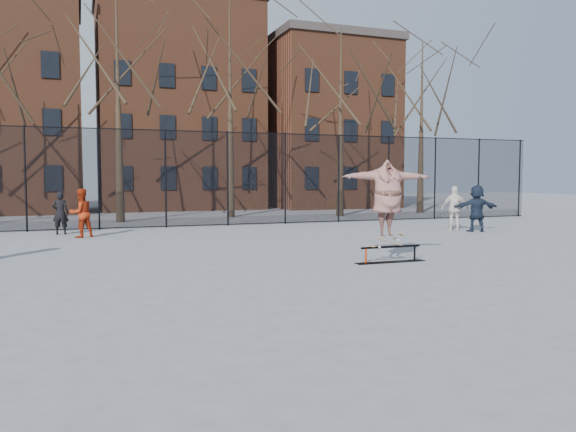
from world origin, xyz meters
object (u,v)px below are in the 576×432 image
object	(u,v)px
skate_rail	(391,256)
bystander_black	(60,213)
bystander_red	(81,213)
bystander_navy	(477,208)
skater	(387,204)
skateboard	(387,244)
bystander_white	(455,208)

from	to	relation	value
skate_rail	bystander_black	world-z (taller)	bystander_black
bystander_red	bystander_navy	xyz separation A→B (m)	(14.04, -3.04, 0.05)
bystander_navy	bystander_black	bearing A→B (deg)	3.49
skater	skate_rail	bearing A→B (deg)	9.56
bystander_navy	skate_rail	bearing A→B (deg)	58.34
skateboard	bystander_navy	distance (m)	9.03
skate_rail	skater	distance (m)	1.27
skate_rail	bystander_black	xyz separation A→B (m)	(-7.72, 9.92, 0.62)
skate_rail	skateboard	world-z (taller)	skateboard
bystander_black	bystander_red	distance (m)	1.51
skate_rail	bystander_white	bearing A→B (deg)	43.43
skate_rail	skateboard	size ratio (longest dim) A/B	2.23
bystander_red	bystander_navy	distance (m)	14.36
skate_rail	bystander_white	xyz separation A→B (m)	(6.45, 6.11, 0.71)
skateboard	bystander_navy	world-z (taller)	bystander_navy
bystander_black	bystander_red	world-z (taller)	bystander_red
skate_rail	bystander_red	distance (m)	11.11
skateboard	bystander_white	bearing A→B (deg)	42.96
skateboard	bystander_black	xyz separation A→B (m)	(-7.61, 9.92, 0.32)
bystander_black	bystander_red	bearing A→B (deg)	128.64
skater	skateboard	bearing A→B (deg)	0.00
bystander_red	skateboard	bearing A→B (deg)	101.96
skate_rail	bystander_white	size ratio (longest dim) A/B	1.06
bystander_red	bystander_white	size ratio (longest dim) A/B	0.97
bystander_navy	skateboard	bearing A→B (deg)	57.92
bystander_red	bystander_white	xyz separation A→B (m)	(13.48, -2.46, 0.03)
skater	bystander_white	xyz separation A→B (m)	(6.56, 6.11, -0.56)
skate_rail	bystander_red	size ratio (longest dim) A/B	1.09
bystander_white	bystander_navy	bearing A→B (deg)	159.56
bystander_black	skate_rail	bearing A→B (deg)	139.34
skater	bystander_navy	world-z (taller)	skater
bystander_red	bystander_navy	size ratio (longest dim) A/B	0.94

